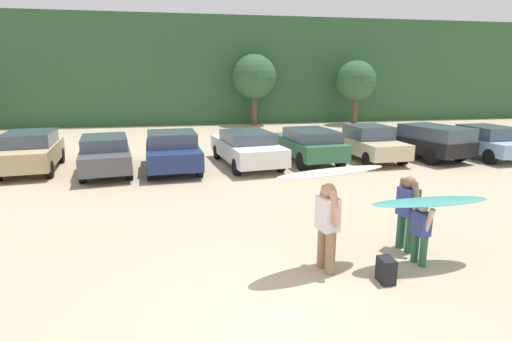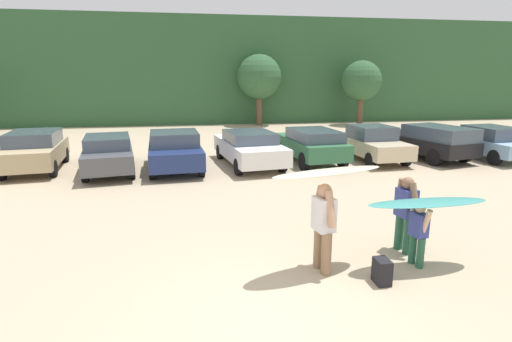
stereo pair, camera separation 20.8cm
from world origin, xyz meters
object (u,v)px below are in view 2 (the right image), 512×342
at_px(person_child, 419,231).
at_px(person_companion, 406,210).
at_px(person_adult, 323,223).
at_px(backpack_dropped, 382,271).
at_px(parked_car_tan, 35,150).
at_px(parked_car_champagne, 372,143).
at_px(parked_car_navy, 175,150).
at_px(parked_car_sky_blue, 487,142).
at_px(surfboard_teal, 428,203).
at_px(parked_car_forest_green, 311,144).
at_px(parked_car_white, 249,147).
at_px(parked_car_dark_gray, 108,152).
at_px(parked_car_black, 427,140).
at_px(surfboard_cream, 329,172).

height_order(person_child, person_companion, person_companion).
bearing_deg(person_adult, backpack_dropped, 134.02).
relative_size(person_child, person_companion, 0.79).
distance_m(parked_car_tan, parked_car_champagne, 13.62).
distance_m(parked_car_navy, backpack_dropped, 10.37).
xyz_separation_m(parked_car_sky_blue, surfboard_teal, (-8.66, -9.13, 0.53)).
height_order(parked_car_forest_green, person_adult, person_adult).
distance_m(parked_car_white, parked_car_champagne, 5.37).
relative_size(person_adult, backpack_dropped, 3.75).
bearing_deg(backpack_dropped, person_adult, 144.24).
height_order(parked_car_tan, parked_car_sky_blue, parked_car_tan).
xyz_separation_m(person_companion, backpack_dropped, (-1.06, -1.19, -0.67)).
bearing_deg(surfboard_teal, parked_car_forest_green, -94.92).
relative_size(parked_car_dark_gray, surfboard_teal, 2.12).
height_order(parked_car_navy, parked_car_black, same).
bearing_deg(person_companion, person_adult, 5.71).
distance_m(person_child, backpack_dropped, 1.21).
relative_size(parked_car_black, surfboard_teal, 2.12).
bearing_deg(person_child, backpack_dropped, 18.87).
height_order(parked_car_forest_green, backpack_dropped, parked_car_forest_green).
relative_size(parked_car_forest_green, parked_car_black, 0.87).
bearing_deg(person_child, parked_car_champagne, -120.83).
bearing_deg(parked_car_sky_blue, parked_car_champagne, 80.60).
xyz_separation_m(parked_car_dark_gray, parked_car_black, (13.34, 0.16, 0.07)).
bearing_deg(person_child, person_companion, -107.76).
bearing_deg(parked_car_navy, parked_car_forest_green, -90.18).
height_order(parked_car_champagne, person_adult, person_adult).
bearing_deg(person_companion, parked_car_white, -88.14).
distance_m(person_companion, backpack_dropped, 1.73).
distance_m(parked_car_white, person_adult, 9.35).
bearing_deg(parked_car_tan, parked_car_sky_blue, -99.19).
bearing_deg(parked_car_black, parked_car_white, 76.88).
distance_m(parked_car_dark_gray, person_companion, 11.32).
xyz_separation_m(surfboard_cream, backpack_dropped, (0.81, -0.69, -1.66)).
height_order(parked_car_tan, parked_car_white, parked_car_tan).
bearing_deg(person_companion, parked_car_sky_blue, -146.05).
distance_m(person_companion, surfboard_cream, 2.17).
distance_m(person_adult, surfboard_teal, 1.99).
distance_m(parked_car_black, person_child, 11.25).
distance_m(parked_car_navy, person_companion, 9.74).
xyz_separation_m(parked_car_tan, person_adult, (8.19, -9.83, 0.16)).
distance_m(parked_car_tan, parked_car_white, 8.26).
distance_m(parked_car_tan, person_adult, 12.79).
relative_size(parked_car_forest_green, person_adult, 2.58).
distance_m(parked_car_tan, person_companion, 13.73).
relative_size(person_adult, surfboard_teal, 0.71).
xyz_separation_m(parked_car_black, person_adult, (-7.97, -9.35, 0.14)).
distance_m(person_child, surfboard_teal, 0.58).
xyz_separation_m(parked_car_champagne, surfboard_cream, (-5.35, -9.35, 1.13)).
relative_size(parked_car_navy, surfboard_teal, 1.82).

